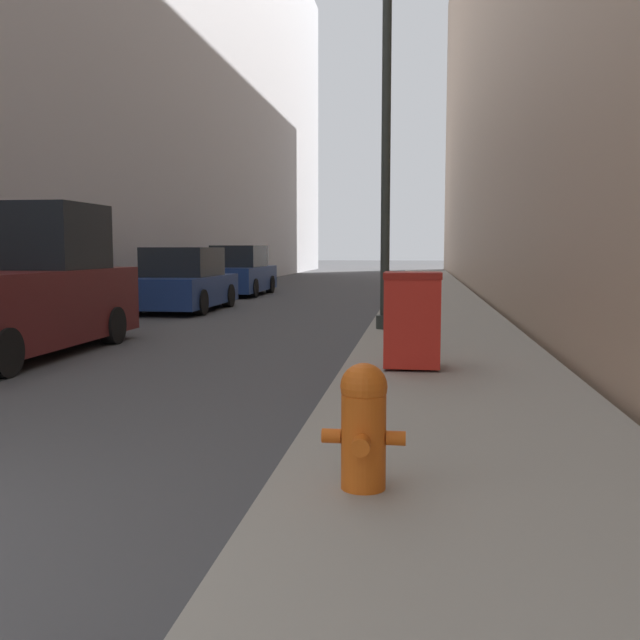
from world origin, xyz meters
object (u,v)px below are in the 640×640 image
object	(u,v)px
lamppost	(386,100)
parked_sedan_far	(240,273)
pickup_truck	(11,293)
fire_hydrant	(364,423)
trash_bin	(412,319)
parked_sedan_near	(184,282)

from	to	relation	value
lamppost	parked_sedan_far	world-z (taller)	lamppost
pickup_truck	parked_sedan_far	world-z (taller)	pickup_truck
lamppost	parked_sedan_far	xyz separation A→B (m)	(-5.66, 11.35, -3.52)
fire_hydrant	trash_bin	bearing A→B (deg)	86.86
trash_bin	lamppost	world-z (taller)	lamppost
lamppost	pickup_truck	bearing A→B (deg)	-150.07
trash_bin	parked_sedan_far	bearing A→B (deg)	111.56
parked_sedan_near	parked_sedan_far	size ratio (longest dim) A/B	0.95
lamppost	pickup_truck	xyz separation A→B (m)	(-5.53, -3.18, -3.35)
pickup_truck	parked_sedan_near	world-z (taller)	pickup_truck
trash_bin	pickup_truck	bearing A→B (deg)	168.89
trash_bin	pickup_truck	size ratio (longest dim) A/B	0.23
fire_hydrant	parked_sedan_near	distance (m)	14.99
parked_sedan_near	pickup_truck	bearing A→B (deg)	-90.06
pickup_truck	lamppost	bearing A→B (deg)	29.93
fire_hydrant	lamppost	bearing A→B (deg)	91.94
lamppost	parked_sedan_far	distance (m)	13.16
pickup_truck	parked_sedan_near	distance (m)	8.05
lamppost	pickup_truck	distance (m)	7.21
trash_bin	parked_sedan_far	size ratio (longest dim) A/B	0.27
trash_bin	pickup_truck	world-z (taller)	pickup_truck
lamppost	parked_sedan_near	size ratio (longest dim) A/B	1.59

